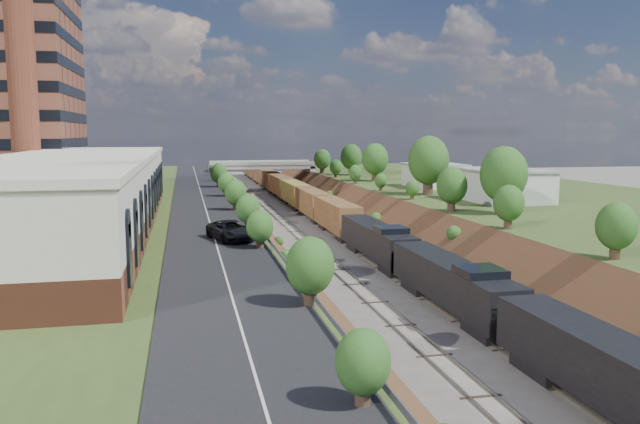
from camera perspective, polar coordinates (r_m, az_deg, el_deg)
The scene contains 17 objects.
platform_left at distance 85.67m, azimuth -22.36°, elevation -1.04°, with size 44.00×180.00×5.00m, color #3A5121.
platform_right at distance 98.50m, azimuth 18.89°, elevation 0.14°, with size 44.00×180.00×5.00m, color #3A5121.
embankment_left at distance 85.00m, azimuth -7.51°, elevation -2.31°, with size 7.07×180.00×7.07m, color brown.
embankment_right at distance 89.51m, azimuth 6.67°, elevation -1.81°, with size 7.07×180.00×7.07m, color brown.
rail_left_track at distance 86.07m, azimuth -1.93°, elevation -2.07°, with size 1.58×180.00×0.18m, color gray.
rail_right_track at distance 87.15m, azimuth 1.44°, elevation -1.95°, with size 1.58×180.00×0.18m, color gray.
road at distance 84.05m, azimuth -10.62°, elevation 0.99°, with size 8.00×180.00×0.10m, color black.
guardrail at distance 84.02m, azimuth -7.83°, elevation 1.39°, with size 0.10×171.00×0.70m.
commercial_building at distance 62.60m, azimuth -21.57°, elevation 1.64°, with size 14.30×62.30×7.00m.
smokestack at distance 82.27m, azimuth -25.76°, elevation 14.20°, with size 3.20×3.20×40.00m, color brown.
overpass at distance 146.91m, azimuth -5.32°, elevation 3.70°, with size 24.50×8.30×7.40m.
white_building_near at distance 86.42m, azimuth 16.35°, elevation 2.29°, with size 9.00×12.00×4.00m, color silver.
white_building_far at distance 106.01m, azimuth 10.41°, elevation 3.24°, with size 8.00×10.00×3.60m, color silver.
tree_right_large at distance 72.64m, azimuth 16.44°, elevation 3.27°, with size 5.25×5.25×7.61m.
tree_left_crest at distance 44.52m, azimuth -4.30°, elevation -1.89°, with size 2.45×2.45×3.55m.
freight_train at distance 117.58m, azimuth -2.23°, elevation 1.73°, with size 3.13×192.40×4.65m.
suv at distance 53.08m, azimuth -8.16°, elevation -1.67°, with size 2.71×5.87×1.63m, color black.
Camera 1 is at (-17.90, -23.52, 14.16)m, focal length 35.00 mm.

